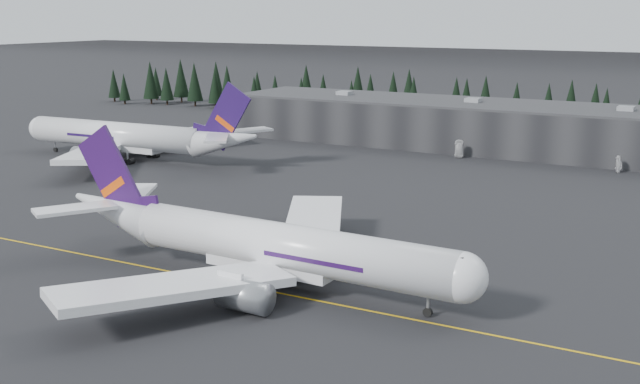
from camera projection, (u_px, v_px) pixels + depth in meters
The scene contains 8 objects.
ground at pixel (251, 282), 112.61m from camera, with size 1400.00×1400.00×0.00m, color black.
taxiline at pixel (243, 286), 110.90m from camera, with size 400.00×0.40×0.02m, color gold.
terminal at pixel (508, 127), 217.72m from camera, with size 160.00×30.00×12.60m.
treeline at pixel (542, 109), 248.98m from camera, with size 360.00×20.00×15.00m, color black.
jet_main at pixel (254, 242), 111.65m from camera, with size 68.81×63.49×20.23m.
jet_parked at pixel (135, 137), 202.95m from camera, with size 71.49×65.90×21.01m.
gse_vehicle_a at pixel (459, 155), 207.16m from camera, with size 2.20×4.77×1.33m, color silver.
gse_vehicle_b at pixel (619, 170), 188.39m from camera, with size 1.65×4.11×1.40m, color silver.
Camera 1 is at (60.56, -88.77, 37.23)m, focal length 45.00 mm.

